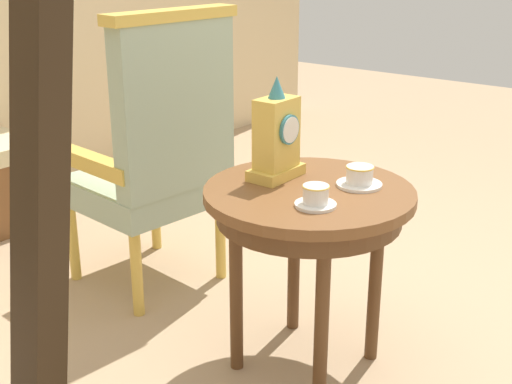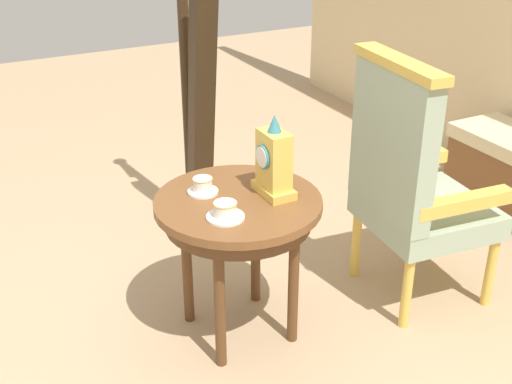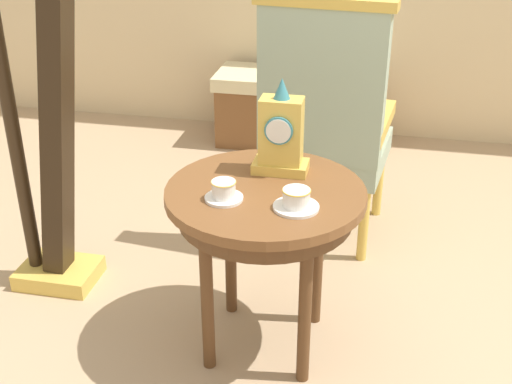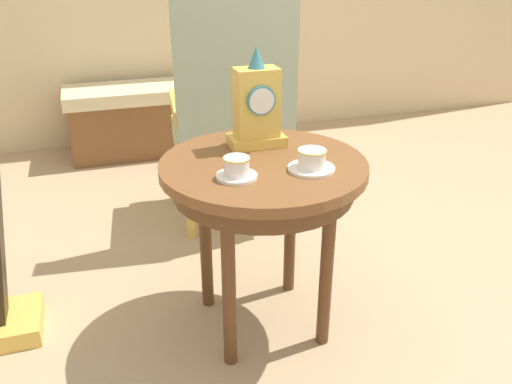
% 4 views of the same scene
% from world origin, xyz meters
% --- Properties ---
extents(ground_plane, '(10.00, 10.00, 0.00)m').
position_xyz_m(ground_plane, '(0.00, 0.00, 0.00)').
color(ground_plane, tan).
extents(side_table, '(0.67, 0.67, 0.64)m').
position_xyz_m(side_table, '(-0.10, 0.03, 0.56)').
color(side_table, brown).
rests_on(side_table, ground).
extents(teacup_left, '(0.12, 0.12, 0.07)m').
position_xyz_m(teacup_left, '(-0.22, -0.06, 0.67)').
color(teacup_left, white).
rests_on(teacup_left, side_table).
extents(teacup_right, '(0.15, 0.15, 0.07)m').
position_xyz_m(teacup_right, '(0.02, -0.08, 0.67)').
color(teacup_right, white).
rests_on(teacup_right, side_table).
extents(mantel_clock, '(0.19, 0.11, 0.34)m').
position_xyz_m(mantel_clock, '(-0.07, 0.18, 0.77)').
color(mantel_clock, gold).
rests_on(mantel_clock, side_table).
extents(armchair, '(0.59, 0.58, 1.14)m').
position_xyz_m(armchair, '(0.01, 0.82, 0.59)').
color(armchair, '#9EB299').
rests_on(armchair, ground).
extents(harp, '(0.40, 0.24, 1.75)m').
position_xyz_m(harp, '(-1.00, 0.25, 0.70)').
color(harp, gold).
rests_on(harp, ground).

